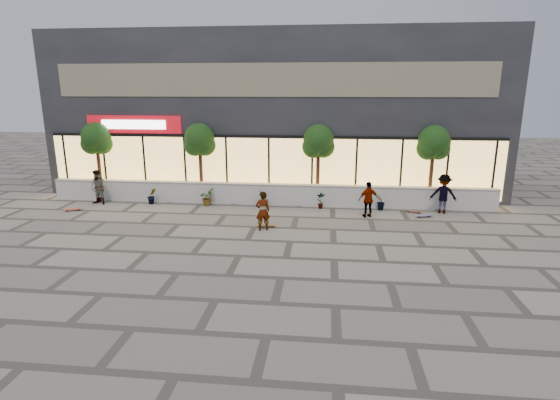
# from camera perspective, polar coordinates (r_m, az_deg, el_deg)

# --- Properties ---
(ground) EXTENTS (80.00, 80.00, 0.00)m
(ground) POSITION_cam_1_polar(r_m,az_deg,el_deg) (15.22, -5.40, -7.30)
(ground) COLOR gray
(ground) RESTS_ON ground
(planter_wall) EXTENTS (22.00, 0.42, 1.04)m
(planter_wall) POSITION_cam_1_polar(r_m,az_deg,el_deg) (21.65, -1.77, 0.81)
(planter_wall) COLOR silver
(planter_wall) RESTS_ON ground
(retail_building) EXTENTS (24.00, 9.17, 8.50)m
(retail_building) POSITION_cam_1_polar(r_m,az_deg,el_deg) (26.52, -0.18, 11.46)
(retail_building) COLOR #242529
(retail_building) RESTS_ON ground
(shrub_a) EXTENTS (0.43, 0.29, 0.81)m
(shrub_a) POSITION_cam_1_polar(r_m,az_deg,el_deg) (23.86, -22.62, 0.68)
(shrub_a) COLOR black
(shrub_a) RESTS_ON ground
(shrub_b) EXTENTS (0.57, 0.57, 0.81)m
(shrub_b) POSITION_cam_1_polar(r_m,az_deg,el_deg) (22.66, -16.40, 0.52)
(shrub_b) COLOR black
(shrub_b) RESTS_ON ground
(shrub_c) EXTENTS (0.68, 0.77, 0.81)m
(shrub_c) POSITION_cam_1_polar(r_m,az_deg,el_deg) (21.74, -9.56, 0.35)
(shrub_c) COLOR black
(shrub_c) RESTS_ON ground
(shrub_d) EXTENTS (0.64, 0.64, 0.81)m
(shrub_d) POSITION_cam_1_polar(r_m,az_deg,el_deg) (21.17, -2.24, 0.16)
(shrub_d) COLOR black
(shrub_d) RESTS_ON ground
(shrub_e) EXTENTS (0.46, 0.35, 0.81)m
(shrub_e) POSITION_cam_1_polar(r_m,az_deg,el_deg) (20.95, 5.36, -0.05)
(shrub_e) COLOR black
(shrub_e) RESTS_ON ground
(shrub_f) EXTENTS (0.55, 0.57, 0.81)m
(shrub_f) POSITION_cam_1_polar(r_m,az_deg,el_deg) (21.11, 12.98, -0.25)
(shrub_f) COLOR black
(shrub_f) RESTS_ON ground
(tree_west) EXTENTS (1.60, 1.50, 3.92)m
(tree_west) POSITION_cam_1_polar(r_m,az_deg,el_deg) (24.76, -22.85, 7.20)
(tree_west) COLOR #49281A
(tree_west) RESTS_ON ground
(tree_midwest) EXTENTS (1.60, 1.50, 3.92)m
(tree_midwest) POSITION_cam_1_polar(r_m,az_deg,el_deg) (22.63, -10.46, 7.51)
(tree_midwest) COLOR #49281A
(tree_midwest) RESTS_ON ground
(tree_mideast) EXTENTS (1.60, 1.50, 3.92)m
(tree_mideast) POSITION_cam_1_polar(r_m,az_deg,el_deg) (21.71, 5.04, 7.40)
(tree_mideast) COLOR #49281A
(tree_mideast) RESTS_ON ground
(tree_east) EXTENTS (1.60, 1.50, 3.92)m
(tree_east) POSITION_cam_1_polar(r_m,az_deg,el_deg) (22.29, 19.43, 6.83)
(tree_east) COLOR #49281A
(tree_east) RESTS_ON ground
(skater_center) EXTENTS (0.68, 0.56, 1.61)m
(skater_center) POSITION_cam_1_polar(r_m,az_deg,el_deg) (17.60, -2.26, -1.45)
(skater_center) COLOR white
(skater_center) RESTS_ON ground
(skater_left) EXTENTS (0.94, 0.79, 1.72)m
(skater_left) POSITION_cam_1_polar(r_m,az_deg,el_deg) (23.33, -22.63, 1.54)
(skater_left) COLOR #9D8C65
(skater_left) RESTS_ON ground
(skater_right_near) EXTENTS (1.02, 0.69, 1.61)m
(skater_right_near) POSITION_cam_1_polar(r_m,az_deg,el_deg) (19.78, 11.48, 0.06)
(skater_right_near) COLOR silver
(skater_right_near) RESTS_ON ground
(skater_right_far) EXTENTS (1.28, 0.89, 1.82)m
(skater_right_far) POSITION_cam_1_polar(r_m,az_deg,el_deg) (21.37, 20.57, 0.76)
(skater_right_far) COLOR maroon
(skater_right_far) RESTS_ON ground
(skateboard_center) EXTENTS (0.83, 0.33, 0.10)m
(skateboard_center) POSITION_cam_1_polar(r_m,az_deg,el_deg) (18.16, -1.83, -3.33)
(skateboard_center) COLOR brown
(skateboard_center) RESTS_ON ground
(skateboard_left) EXTENTS (0.83, 0.57, 0.10)m
(skateboard_left) POSITION_cam_1_polar(r_m,az_deg,el_deg) (22.73, -25.44, -1.10)
(skateboard_left) COLOR #B63B22
(skateboard_left) RESTS_ON ground
(skateboard_right_near) EXTENTS (0.74, 0.43, 0.09)m
(skateboard_right_near) POSITION_cam_1_polar(r_m,az_deg,el_deg) (21.19, 17.03, -1.40)
(skateboard_right_near) COLOR brown
(skateboard_right_near) RESTS_ON ground
(skateboard_right_far) EXTENTS (0.83, 0.47, 0.10)m
(skateboard_right_far) POSITION_cam_1_polar(r_m,az_deg,el_deg) (20.57, 18.28, -1.94)
(skateboard_right_far) COLOR #6C5297
(skateboard_right_far) RESTS_ON ground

